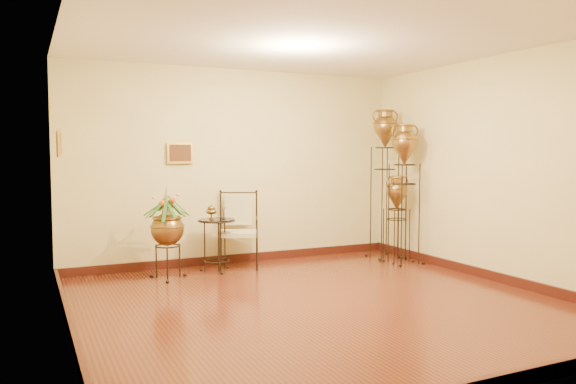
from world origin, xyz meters
name	(u,v)px	position (x,y,z in m)	size (l,w,h in m)	color
ground	(319,303)	(0.00, 0.00, 0.00)	(5.00, 5.00, 0.00)	maroon
room_shell	(319,140)	(-0.01, 0.01, 1.73)	(5.02, 5.02, 2.81)	beige
amphora_tall	(385,182)	(2.15, 1.87, 1.16)	(0.51, 0.51, 2.27)	black
amphora_mid	(404,193)	(2.15, 1.39, 1.03)	(0.54, 0.54, 2.04)	black
amphora_short	(397,218)	(2.15, 1.57, 0.64)	(0.49, 0.49, 1.28)	black
planter_urn	(167,225)	(-1.19, 1.83, 0.69)	(0.76, 0.76, 1.23)	black
armchair	(238,230)	(-0.13, 2.11, 0.53)	(0.75, 0.73, 1.06)	black
side_table	(217,244)	(-0.48, 2.01, 0.37)	(0.64, 0.64, 0.90)	black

